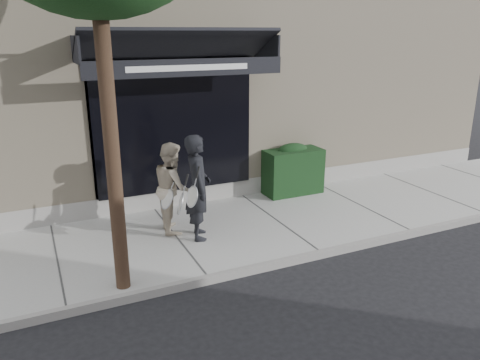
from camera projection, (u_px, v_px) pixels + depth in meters
name	position (u px, v px, depth m)	size (l,w,h in m)	color
ground	(275.00, 225.00, 9.15)	(80.00, 80.00, 0.00)	black
sidewalk	(275.00, 222.00, 9.13)	(20.00, 3.00, 0.12)	#9F9F9A
curb	(320.00, 254.00, 7.78)	(20.00, 0.10, 0.14)	gray
building_facade	(188.00, 65.00, 12.60)	(14.30, 8.04, 5.64)	beige
hedge	(292.00, 169.00, 10.47)	(1.30, 0.70, 1.14)	black
pedestrian_front	(198.00, 187.00, 8.04)	(0.82, 0.85, 1.85)	black
pedestrian_back	(173.00, 187.00, 8.40)	(0.73, 0.89, 1.64)	#C1B39B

